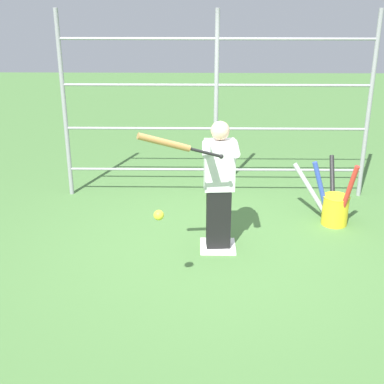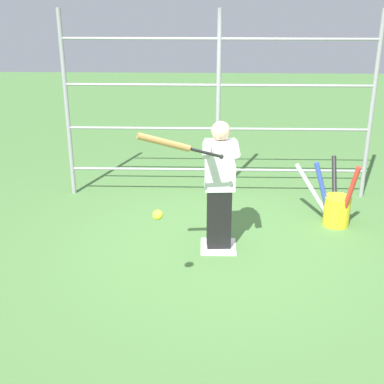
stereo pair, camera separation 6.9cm
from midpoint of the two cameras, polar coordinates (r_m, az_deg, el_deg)
The scene contains 7 objects.
ground_plane at distance 6.16m, azimuth 3.15°, elevation -5.91°, with size 24.00×24.00×0.00m, color #4C7A3D.
home_plate at distance 6.15m, azimuth 3.15°, elevation -5.83°, with size 0.40×0.40×0.02m.
fence_backstop at distance 7.23m, azimuth 3.08°, elevation 9.01°, with size 4.13×0.06×2.52m.
batter at distance 5.81m, azimuth 3.32°, elevation 1.00°, with size 0.38×0.51×1.48m.
baseball_bat_swinging at distance 5.10m, azimuth -1.84°, elevation 5.13°, with size 0.83×0.35×0.35m.
softball_in_flight at distance 4.82m, azimuth -3.26°, elevation -2.47°, with size 0.10×0.10×0.10m.
bat_bucket at distance 6.86m, azimuth 15.31°, elevation -1.48°, with size 0.70×0.94×0.86m.
Camera 2 is at (0.14, 5.44, 2.87)m, focal length 50.00 mm.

